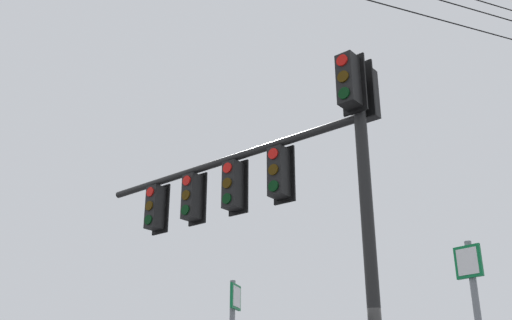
{
  "coord_description": "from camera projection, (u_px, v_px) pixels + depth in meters",
  "views": [
    {
      "loc": [
        -8.43,
        2.36,
        1.25
      ],
      "look_at": [
        1.73,
        2.46,
        5.36
      ],
      "focal_mm": 42.19,
      "sensor_mm": 36.0,
      "label": 1
    }
  ],
  "objects": [
    {
      "name": "signal_mast_assembly",
      "position": [
        276.0,
        183.0,
        10.5
      ],
      "size": [
        4.38,
        5.24,
        6.61
      ],
      "color": "black",
      "rests_on": "ground"
    }
  ]
}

